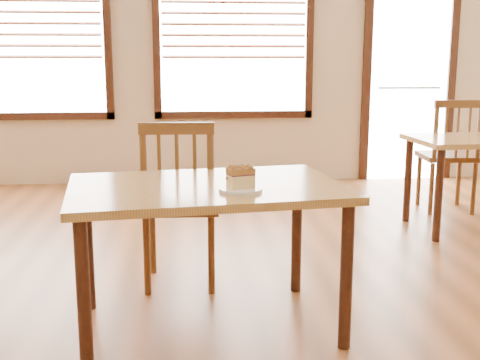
% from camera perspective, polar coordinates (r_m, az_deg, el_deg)
% --- Properties ---
extents(ground, '(8.00, 8.00, 0.00)m').
position_cam_1_polar(ground, '(3.07, -0.28, -14.84)').
color(ground, '#9C592D').
extents(window_left, '(1.76, 0.10, 1.96)m').
position_cam_1_polar(window_left, '(6.94, -19.65, 14.40)').
color(window_left, white).
rests_on(window_left, room_shell).
extents(window_right, '(1.76, 0.10, 1.96)m').
position_cam_1_polar(window_right, '(6.75, -0.60, 15.13)').
color(window_right, white).
rests_on(window_right, room_shell).
extents(entry_door, '(1.08, 0.06, 2.29)m').
position_cam_1_polar(entry_door, '(7.19, 15.75, 9.57)').
color(entry_door, white).
rests_on(entry_door, ground).
extents(cafe_table_main, '(1.44, 1.06, 0.75)m').
position_cam_1_polar(cafe_table_main, '(2.99, -3.19, -2.04)').
color(cafe_table_main, '#B28B45').
rests_on(cafe_table_main, ground).
extents(cafe_chair_main, '(0.48, 0.48, 1.03)m').
position_cam_1_polar(cafe_chair_main, '(3.60, -5.77, -2.16)').
color(cafe_chair_main, '#5D3219').
rests_on(cafe_chair_main, ground).
extents(cafe_chair_second, '(0.50, 0.50, 1.03)m').
position_cam_1_polar(cafe_chair_second, '(5.73, 19.22, 2.28)').
color(cafe_chair_second, '#5D3219').
rests_on(cafe_chair_second, ground).
extents(plate, '(0.20, 0.20, 0.02)m').
position_cam_1_polar(plate, '(2.81, 0.05, -0.92)').
color(plate, white).
rests_on(plate, cafe_table_main).
extents(cake_slice, '(0.14, 0.12, 0.11)m').
position_cam_1_polar(cake_slice, '(2.79, 0.01, 0.36)').
color(cake_slice, '#FFE990').
rests_on(cake_slice, plate).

